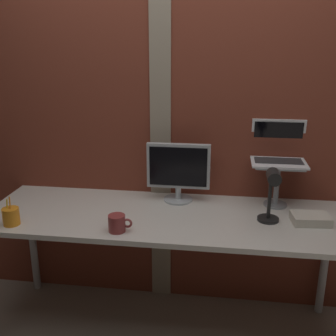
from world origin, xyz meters
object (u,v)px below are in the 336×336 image
Objects in this scene: desk_lamp at (272,191)px; pen_cup at (11,216)px; monitor at (178,169)px; laptop at (278,150)px; coffee_mug at (117,223)px.

desk_lamp is 2.00× the size of pen_cup.
laptop is at bearing 6.42° from monitor.
laptop is 1.57m from pen_cup.
desk_lamp is at bearing -27.67° from monitor.
monitor is 0.99m from pen_cup.
coffee_mug is (0.59, 0.00, -0.00)m from pen_cup.
monitor is at bearing 60.21° from coffee_mug.
desk_lamp reaches higher than pen_cup.
coffee_mug is (-0.80, -0.19, -0.15)m from desk_lamp.
laptop reaches higher than coffee_mug.
monitor is 3.03× the size of coffee_mug.
monitor is 0.61m from laptop.
desk_lamp is at bearing 7.78° from pen_cup.
monitor is 2.39× the size of pen_cup.
monitor reaches higher than pen_cup.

